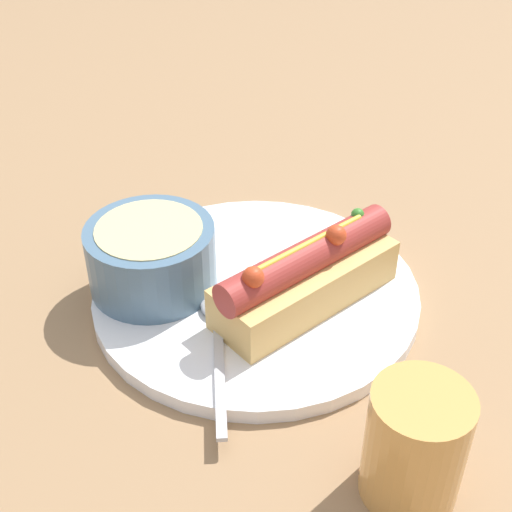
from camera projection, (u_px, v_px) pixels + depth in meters
ground_plane at (256, 299)px, 0.64m from camera, size 4.00×4.00×0.00m
dinner_plate at (256, 293)px, 0.63m from camera, size 0.29×0.29×0.01m
hot_dog at (306, 276)px, 0.60m from camera, size 0.18×0.10×0.07m
soup_bowl at (151, 254)px, 0.61m from camera, size 0.11×0.11×0.06m
spoon at (218, 323)px, 0.59m from camera, size 0.14×0.11×0.01m
drinking_glass at (415, 446)px, 0.45m from camera, size 0.07×0.07×0.09m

